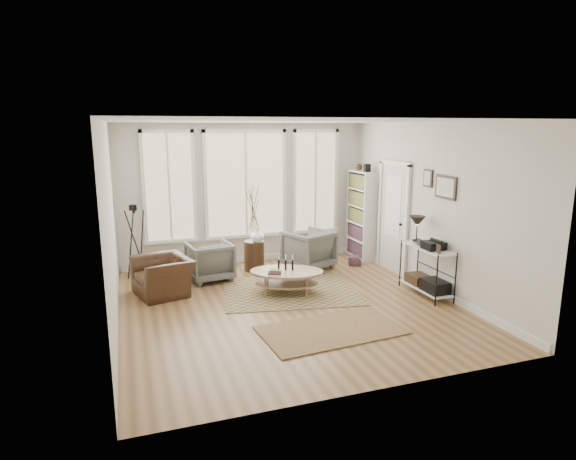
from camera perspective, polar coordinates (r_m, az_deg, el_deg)
name	(u,v)px	position (r m, az deg, el deg)	size (l,w,h in m)	color
room	(289,218)	(7.51, 0.12, 1.47)	(5.50, 5.54, 2.90)	olive
bay_window	(246,186)	(10.02, -5.02, 5.17)	(4.14, 0.12, 2.24)	#C8BA7C
door	(393,215)	(9.64, 12.37, 1.74)	(0.09, 1.06, 2.22)	silver
bookcase	(361,215)	(10.53, 8.69, 1.82)	(0.31, 0.85, 2.06)	white
low_shelf	(427,266)	(8.50, 16.11, -4.08)	(0.38, 1.08, 1.30)	white
wall_art	(441,185)	(8.37, 17.66, 5.13)	(0.04, 0.88, 0.44)	black
rug_main	(291,291)	(8.45, 0.38, -7.28)	(2.32, 1.74, 0.01)	brown
rug_runner	(331,330)	(6.95, 5.15, -11.70)	(1.98, 1.10, 0.01)	brown
coffee_table	(286,276)	(8.30, -0.21, -5.43)	(1.46, 1.21, 0.58)	#A0815E
armchair_left	(210,261)	(9.11, -9.27, -3.65)	(0.77, 0.79, 0.72)	slate
armchair_right	(308,249)	(9.74, 2.44, -2.28)	(0.84, 0.87, 0.79)	slate
side_table	(254,231)	(9.50, -4.08, -0.08)	(0.40, 0.40, 1.69)	#3C2618
vase	(257,235)	(9.41, -3.66, -0.64)	(0.26, 0.26, 0.27)	silver
accent_chair	(163,276)	(8.53, -14.59, -5.30)	(0.85, 0.98, 0.64)	#3C2618
tripod_camera	(136,246)	(9.38, -17.57, -1.77)	(0.50, 0.50, 1.42)	black
book_stack_near	(353,260)	(10.16, 7.76, -3.56)	(0.21, 0.27, 0.17)	maroon
book_stack_far	(355,262)	(10.10, 7.93, -3.72)	(0.18, 0.24, 0.15)	maroon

